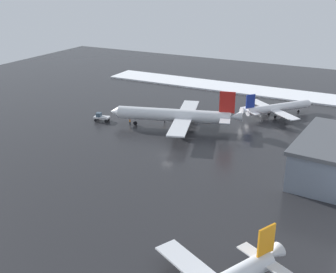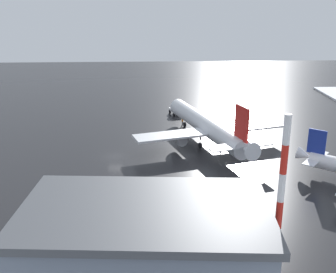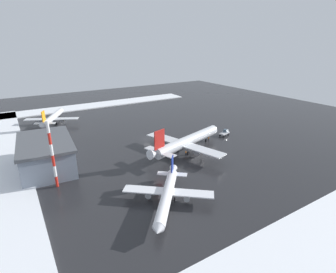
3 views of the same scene
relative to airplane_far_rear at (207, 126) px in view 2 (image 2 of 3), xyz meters
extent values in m
plane|color=#232326|center=(-18.17, -6.46, -3.72)|extent=(240.00, 240.00, 0.00)
cylinder|color=silver|center=(-0.26, 0.88, 0.00)|extent=(12.64, 31.54, 3.61)
cone|color=silver|center=(-5.22, 17.35, 0.00)|extent=(4.02, 3.43, 3.43)
cone|color=silver|center=(4.75, -15.79, 0.63)|extent=(4.03, 4.51, 3.51)
cube|color=silver|center=(-7.68, -4.68, -0.32)|extent=(14.56, 8.45, 0.38)
cylinder|color=gray|center=(-5.80, -3.56, -1.38)|extent=(3.07, 4.07, 2.12)
cube|color=silver|center=(8.99, 0.34, -0.32)|extent=(14.56, 8.45, 0.38)
cylinder|color=gray|center=(6.80, 0.24, -1.38)|extent=(3.07, 4.07, 2.12)
cube|color=red|center=(4.02, -13.35, 4.56)|extent=(1.59, 4.18, 5.95)
cube|color=silver|center=(0.91, -14.07, 0.42)|extent=(5.68, 4.11, 0.25)
cube|color=silver|center=(7.01, -12.23, 0.42)|extent=(5.68, 4.11, 0.25)
cylinder|color=black|center=(-3.48, 11.55, -1.60)|extent=(0.25, 0.25, 0.74)
cylinder|color=black|center=(-3.48, 11.55, -3.14)|extent=(0.69, 1.23, 1.17)
cylinder|color=black|center=(-1.58, -2.84, -1.60)|extent=(0.25, 0.25, 0.74)
cylinder|color=black|center=(-1.58, -2.84, -3.14)|extent=(0.69, 1.23, 1.17)
cylinder|color=black|center=(2.89, -1.50, -1.60)|extent=(0.25, 0.25, 0.74)
cylinder|color=black|center=(2.89, -1.50, -3.14)|extent=(0.69, 1.23, 1.17)
cone|color=white|center=(14.69, -15.23, -0.67)|extent=(3.41, 3.34, 2.46)
cube|color=navy|center=(16.06, -16.37, 2.08)|extent=(2.46, 2.10, 4.16)
cube|color=white|center=(17.60, -14.74, -0.82)|extent=(3.76, 3.98, 0.18)
cube|color=white|center=(14.76, -18.18, -0.82)|extent=(3.76, 3.98, 0.18)
cube|color=silver|center=(-4.91, 22.26, -2.57)|extent=(3.30, 5.01, 0.50)
cube|color=#3F5160|center=(-5.14, 23.14, -1.77)|extent=(1.81, 1.74, 1.10)
cylinder|color=black|center=(-6.27, 23.56, -3.27)|extent=(0.54, 0.95, 0.90)
cylinder|color=black|center=(-4.36, 24.06, -3.27)|extent=(0.54, 0.95, 0.90)
cylinder|color=black|center=(-5.45, 20.45, -3.27)|extent=(0.54, 0.95, 0.90)
cylinder|color=black|center=(-3.54, 20.95, -3.27)|extent=(0.54, 0.95, 0.90)
cylinder|color=black|center=(2.69, -2.46, -3.29)|extent=(0.16, 0.16, 0.85)
cylinder|color=black|center=(2.80, -2.29, -3.29)|extent=(0.16, 0.16, 0.85)
cylinder|color=orange|center=(2.74, -2.37, -2.56)|extent=(0.36, 0.36, 0.62)
sphere|color=tan|center=(2.74, -2.37, -2.13)|extent=(0.24, 0.24, 0.24)
cylinder|color=black|center=(2.40, 4.93, -3.29)|extent=(0.16, 0.16, 0.85)
cylinder|color=black|center=(2.23, 5.04, -3.29)|extent=(0.16, 0.16, 0.85)
cylinder|color=orange|center=(2.31, 4.98, -2.56)|extent=(0.36, 0.36, 0.62)
sphere|color=tan|center=(2.31, 4.98, -2.13)|extent=(0.24, 0.24, 0.24)
cylinder|color=black|center=(-3.86, 13.00, -3.29)|extent=(0.16, 0.16, 0.85)
cylinder|color=black|center=(-3.90, 13.20, -3.29)|extent=(0.16, 0.16, 0.85)
cylinder|color=orange|center=(-3.88, 13.10, -2.56)|extent=(0.36, 0.36, 0.62)
sphere|color=tan|center=(-3.88, 13.10, -2.13)|extent=(0.24, 0.24, 0.24)
cylinder|color=red|center=(1.47, -43.34, -2.20)|extent=(0.70, 0.70, 3.03)
cylinder|color=white|center=(1.47, -43.34, 0.83)|extent=(0.70, 0.70, 3.03)
cylinder|color=red|center=(1.47, -43.34, 3.86)|extent=(0.70, 0.70, 3.03)
cylinder|color=white|center=(1.47, -43.34, 6.88)|extent=(0.70, 0.70, 3.03)
cylinder|color=red|center=(1.47, -43.34, 9.91)|extent=(0.70, 0.70, 3.03)
cylinder|color=white|center=(1.47, -43.34, 12.94)|extent=(0.70, 0.70, 3.03)
cube|color=slate|center=(-12.14, -43.51, 0.28)|extent=(25.00, 15.80, 8.00)
cube|color=#4C4F54|center=(-12.14, -43.51, 4.68)|extent=(26.08, 16.88, 0.80)
camera|label=1|loc=(-100.83, -49.48, 37.51)|focal=45.00mm
camera|label=2|loc=(-11.57, -80.80, 24.99)|focal=45.00mm
camera|label=3|loc=(68.87, -50.24, 32.68)|focal=28.00mm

